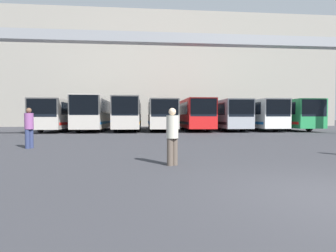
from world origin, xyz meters
TOP-DOWN VIEW (x-y plane):
  - building_backdrop at (0.00, 40.79)m, footprint 53.16×12.00m
  - overhead_gantry at (0.00, 14.31)m, footprint 30.95×0.80m
  - bus_slot_0 at (-11.75, 24.11)m, footprint 2.59×12.09m
  - bus_slot_1 at (-8.39, 23.88)m, footprint 2.59×11.64m
  - bus_slot_2 at (-5.04, 23.08)m, footprint 2.43×10.04m
  - bus_slot_3 at (-1.68, 24.23)m, footprint 2.56×12.33m
  - bus_slot_4 at (1.68, 24.28)m, footprint 2.53×12.43m
  - bus_slot_5 at (5.04, 23.76)m, footprint 2.49×11.40m
  - bus_slot_6 at (8.39, 23.70)m, footprint 2.48×11.27m
  - bus_slot_7 at (11.75, 23.53)m, footprint 2.60×10.93m
  - pedestrian_mid_right at (-2.59, 3.44)m, footprint 0.35×0.35m
  - pedestrian_near_left at (-8.54, 8.11)m, footprint 0.38×0.38m

SIDE VIEW (x-z plane):
  - pedestrian_mid_right at x=-2.59m, z-range 0.05..1.72m
  - pedestrian_near_left at x=-8.54m, z-range 0.06..1.87m
  - bus_slot_0 at x=-11.75m, z-range 0.23..3.22m
  - bus_slot_5 at x=5.04m, z-range 0.23..3.25m
  - bus_slot_3 at x=-1.68m, z-range 0.24..3.26m
  - bus_slot_6 at x=8.39m, z-range 0.23..3.30m
  - bus_slot_7 at x=11.75m, z-range 0.24..3.32m
  - bus_slot_4 at x=1.68m, z-range 0.24..3.34m
  - bus_slot_2 at x=-5.04m, z-range 0.24..3.48m
  - bus_slot_1 at x=-8.39m, z-range 0.25..3.58m
  - overhead_gantry at x=0.00m, z-range 2.48..9.68m
  - building_backdrop at x=0.00m, z-range 0.00..17.24m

